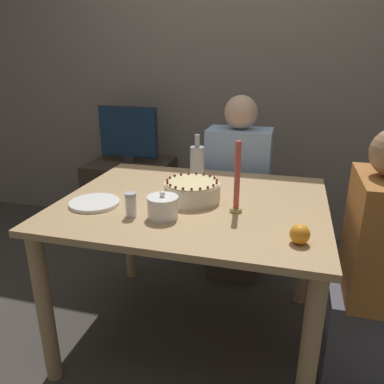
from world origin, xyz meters
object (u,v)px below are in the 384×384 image
object	(u,v)px
person_man_blue_shirt	(237,200)
sugar_bowl	(163,207)
cake	(192,191)
tv_monitor	(128,134)
person_woman_floral	(372,280)
candle	(237,183)
sugar_shaker	(131,204)
bottle	(197,161)

from	to	relation	value
person_man_blue_shirt	sugar_bowl	bearing A→B (deg)	78.93
cake	tv_monitor	distance (m)	1.37
person_woman_floral	candle	bearing A→B (deg)	93.10
cake	person_woman_floral	size ratio (longest dim) A/B	0.23
sugar_shaker	bottle	xyz separation A→B (m)	(0.13, 0.60, 0.04)
cake	candle	distance (m)	0.25
person_man_blue_shirt	person_woman_floral	bearing A→B (deg)	132.70
person_man_blue_shirt	candle	bearing A→B (deg)	97.49
person_woman_floral	sugar_shaker	bearing A→B (deg)	100.87
sugar_shaker	tv_monitor	size ratio (longest dim) A/B	0.21
bottle	tv_monitor	xyz separation A→B (m)	(-0.75, 0.74, -0.02)
tv_monitor	person_man_blue_shirt	bearing A→B (deg)	-22.43
candle	person_man_blue_shirt	distance (m)	0.89
cake	tv_monitor	xyz separation A→B (m)	(-0.82, 1.10, 0.02)
cake	bottle	size ratio (longest dim) A/B	1.09
candle	bottle	xyz separation A→B (m)	(-0.29, 0.44, -0.04)
person_man_blue_shirt	person_woman_floral	distance (m)	1.04
tv_monitor	person_woman_floral	bearing A→B (deg)	-35.04
cake	candle	world-z (taller)	candle
sugar_bowl	tv_monitor	xyz separation A→B (m)	(-0.75, 1.32, 0.02)
tv_monitor	candle	bearing A→B (deg)	-48.67
sugar_shaker	person_man_blue_shirt	bearing A→B (deg)	71.65
cake	person_woman_floral	distance (m)	0.88
person_woman_floral	person_man_blue_shirt	bearing A→B (deg)	42.70
bottle	cake	bearing A→B (deg)	-79.36
sugar_shaker	person_man_blue_shirt	world-z (taller)	person_man_blue_shirt
person_man_blue_shirt	cake	bearing A→B (deg)	80.70
sugar_bowl	candle	size ratio (longest dim) A/B	0.42
sugar_bowl	tv_monitor	bearing A→B (deg)	119.56
sugar_shaker	bottle	size ratio (longest dim) A/B	0.43
sugar_shaker	sugar_bowl	bearing A→B (deg)	9.28
cake	sugar_shaker	size ratio (longest dim) A/B	2.53
sugar_bowl	person_woman_floral	distance (m)	0.96
sugar_bowl	bottle	bearing A→B (deg)	90.07
bottle	person_woman_floral	xyz separation A→B (m)	(0.89, -0.41, -0.36)
sugar_shaker	person_woman_floral	xyz separation A→B (m)	(1.02, 0.20, -0.32)
candle	sugar_bowl	bearing A→B (deg)	-153.78
sugar_shaker	tv_monitor	distance (m)	1.48
bottle	person_man_blue_shirt	xyz separation A→B (m)	(0.18, 0.35, -0.35)
sugar_bowl	person_man_blue_shirt	size ratio (longest dim) A/B	0.11
sugar_bowl	person_woman_floral	xyz separation A→B (m)	(0.89, 0.17, -0.32)
sugar_bowl	bottle	world-z (taller)	bottle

